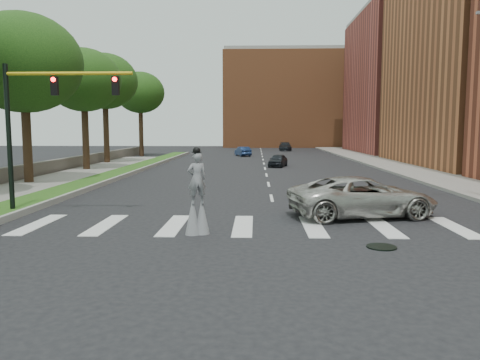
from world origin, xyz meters
TOP-DOWN VIEW (x-y plane):
  - ground_plane at (0.00, 0.00)m, footprint 160.00×160.00m
  - grass_median at (-11.50, 20.00)m, footprint 2.00×60.00m
  - median_curb at (-10.45, 20.00)m, footprint 0.20×60.00m
  - sidewalk_left at (-14.50, 10.00)m, footprint 4.00×60.00m
  - sidewalk_right at (12.50, 25.00)m, footprint 5.00×90.00m
  - stone_wall at (-17.00, 22.00)m, footprint 0.50×56.00m
  - manhole at (3.00, -2.00)m, footprint 0.90×0.90m
  - building_far at (22.00, 54.00)m, footprint 16.00×22.00m
  - building_backdrop at (6.00, 78.00)m, footprint 26.00×14.00m
  - traffic_signal at (-9.78, 3.00)m, footprint 5.30×0.23m
  - stilt_performer at (-2.80, -0.39)m, footprint 0.82×0.63m
  - suv_crossing at (3.53, 3.00)m, footprint 6.38×3.91m
  - car_near at (1.26, 28.09)m, footprint 2.21×3.73m
  - car_mid at (-2.54, 44.92)m, footprint 2.39×3.95m
  - car_far at (3.91, 59.97)m, footprint 1.94×4.70m
  - tree_2 at (-15.39, 13.36)m, footprint 7.30×7.30m
  - tree_3 at (-15.16, 23.00)m, footprint 6.16×6.16m
  - tree_4 at (-15.92, 30.82)m, footprint 6.50×6.50m
  - tree_5 at (-15.75, 44.52)m, footprint 6.23×6.23m

SIDE VIEW (x-z plane):
  - ground_plane at x=0.00m, z-range 0.00..0.00m
  - manhole at x=3.00m, z-range 0.00..0.04m
  - sidewalk_left at x=-14.50m, z-range 0.00..0.18m
  - sidewalk_right at x=12.50m, z-range 0.00..0.18m
  - grass_median at x=-11.50m, z-range 0.00..0.25m
  - median_curb at x=-10.45m, z-range 0.00..0.28m
  - stone_wall at x=-17.00m, z-range 0.00..1.10m
  - car_near at x=1.26m, z-range 0.00..1.19m
  - car_mid at x=-2.54m, z-range 0.00..1.23m
  - car_far at x=3.91m, z-range 0.00..1.36m
  - suv_crossing at x=3.53m, z-range 0.00..1.65m
  - stilt_performer at x=-2.80m, z-range -0.30..2.67m
  - traffic_signal at x=-9.78m, z-range 1.05..7.25m
  - tree_3 at x=-15.16m, z-range 2.45..12.66m
  - tree_2 at x=-15.39m, z-range 2.26..13.03m
  - tree_5 at x=-15.75m, z-range 2.73..13.57m
  - tree_4 at x=-15.92m, z-range 2.71..13.74m
  - building_backdrop at x=6.00m, z-range 0.00..18.00m
  - building_far at x=22.00m, z-range 0.00..20.00m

